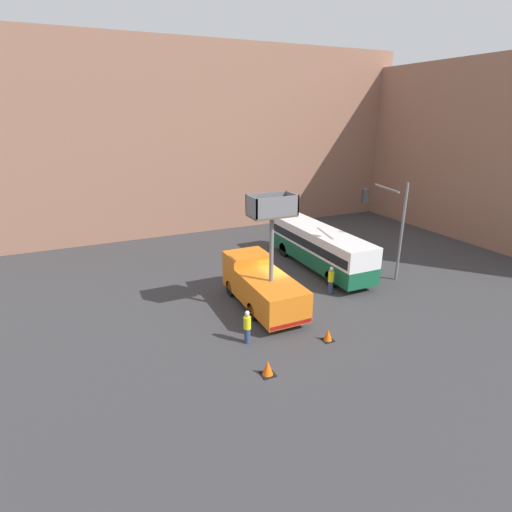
% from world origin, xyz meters
% --- Properties ---
extents(ground_plane, '(120.00, 120.00, 0.00)m').
position_xyz_m(ground_plane, '(0.00, 0.00, 0.00)').
color(ground_plane, '#38383A').
extents(building_backdrop_far, '(44.00, 10.00, 17.21)m').
position_xyz_m(building_backdrop_far, '(0.00, 21.72, 8.60)').
color(building_backdrop_far, '#936651').
rests_on(building_backdrop_far, ground_plane).
extents(building_backdrop_side, '(10.00, 28.00, 15.58)m').
position_xyz_m(building_backdrop_side, '(25.80, 5.50, 7.79)').
color(building_backdrop_side, '#936651').
rests_on(building_backdrop_side, ground_plane).
extents(utility_truck, '(2.58, 6.90, 7.07)m').
position_xyz_m(utility_truck, '(-1.48, -0.32, 1.53)').
color(utility_truck, orange).
rests_on(utility_truck, ground_plane).
extents(city_bus, '(2.52, 10.75, 3.04)m').
position_xyz_m(city_bus, '(5.13, 3.72, 1.81)').
color(city_bus, '#145638').
rests_on(city_bus, ground_plane).
extents(traffic_light_pole, '(3.17, 2.92, 6.82)m').
position_xyz_m(traffic_light_pole, '(7.93, -0.31, 4.54)').
color(traffic_light_pole, slate).
rests_on(traffic_light_pole, ground_plane).
extents(road_worker_near_truck, '(0.38, 0.38, 1.82)m').
position_xyz_m(road_worker_near_truck, '(-3.89, -3.69, 0.91)').
color(road_worker_near_truck, navy).
rests_on(road_worker_near_truck, ground_plane).
extents(road_worker_directing, '(0.38, 0.38, 1.85)m').
position_xyz_m(road_worker_directing, '(3.38, -0.50, 0.93)').
color(road_worker_directing, navy).
rests_on(road_worker_directing, ground_plane).
extents(traffic_cone_near_truck, '(0.64, 0.64, 0.73)m').
position_xyz_m(traffic_cone_near_truck, '(-4.11, -6.49, 0.34)').
color(traffic_cone_near_truck, black).
rests_on(traffic_cone_near_truck, ground_plane).
extents(traffic_cone_mid_road, '(0.57, 0.57, 0.65)m').
position_xyz_m(traffic_cone_mid_road, '(-0.02, -5.22, 0.30)').
color(traffic_cone_mid_road, black).
rests_on(traffic_cone_mid_road, ground_plane).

